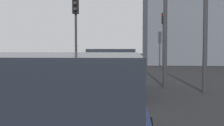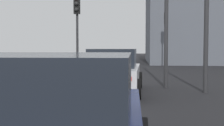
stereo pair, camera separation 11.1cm
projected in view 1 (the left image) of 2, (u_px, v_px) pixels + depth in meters
car_white_lead at (113, 72)px, 10.21m from camera, size 4.15×2.05×1.55m
traffic_light_near_left at (163, 28)px, 23.82m from camera, size 0.32×0.29×4.44m
traffic_light_near_right at (76, 19)px, 13.48m from camera, size 0.32×0.28×4.06m
building_facade_left at (182, 3)px, 33.19m from camera, size 15.79×8.54×13.38m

